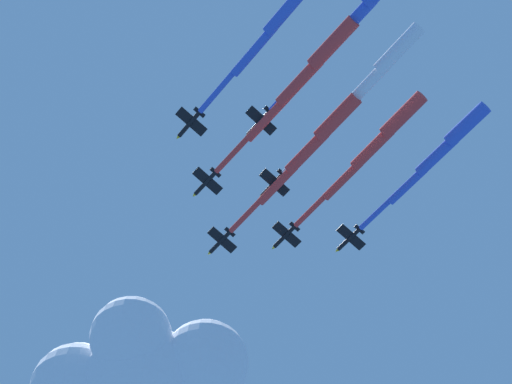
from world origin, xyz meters
The scene contains 8 objects.
jet_lead centered at (13.77, -11.10, 174.53)m, with size 43.51×43.29×4.22m.
jet_port_inner centered at (13.53, -29.13, 176.55)m, with size 45.71×44.76×4.22m.
jet_starboard_inner centered at (30.28, -8.69, 177.61)m, with size 42.74×42.88×4.24m.
jet_port_mid centered at (29.23, -26.41, 176.23)m, with size 43.68×43.89×4.25m.
jet_starboard_mid centered at (12.58, -47.70, 176.48)m, with size 46.76×47.10×4.25m.
jet_port_outer centered at (46.15, -5.30, 176.73)m, with size 40.98×40.91×4.19m.
jet_starboard_outer centered at (27.07, -42.43, 177.71)m, with size 42.95×42.28×4.29m.
cloud_puff centered at (-38.48, 49.58, 165.81)m, with size 61.88×42.95×38.04m.
Camera 1 is at (11.67, -108.67, -10.16)m, focal length 58.99 mm.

